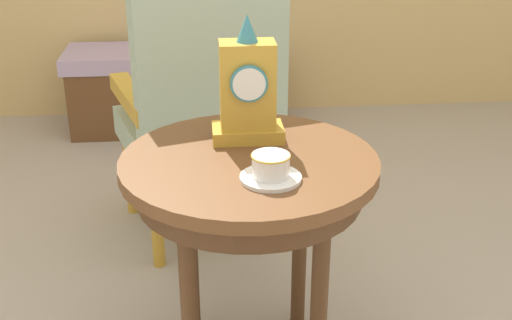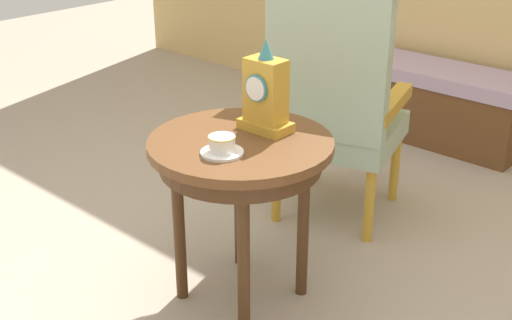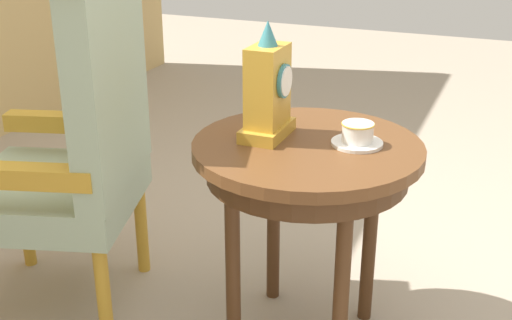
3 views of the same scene
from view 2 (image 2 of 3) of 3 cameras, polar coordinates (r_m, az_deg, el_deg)
The scene contains 6 objects.
ground_plane at distance 2.75m, azimuth -2.68°, elevation -10.52°, with size 10.00×10.00×0.00m, color tan.
side_table at distance 2.43m, azimuth -1.29°, elevation -0.06°, with size 0.66×0.66×0.65m.
teacup_left at distance 2.27m, azimuth -2.86°, elevation 1.18°, with size 0.15×0.15×0.06m.
mantel_clock at distance 2.43m, azimuth 0.80°, elevation 5.46°, with size 0.19×0.11×0.34m.
armchair at distance 3.00m, azimuth 6.56°, elevation 5.09°, with size 0.67×0.66×1.14m.
window_bench at distance 4.19m, azimuth 14.58°, elevation 4.69°, with size 1.14×0.40×0.44m.
Camera 2 is at (1.61, -1.59, 1.57)m, focal length 47.92 mm.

